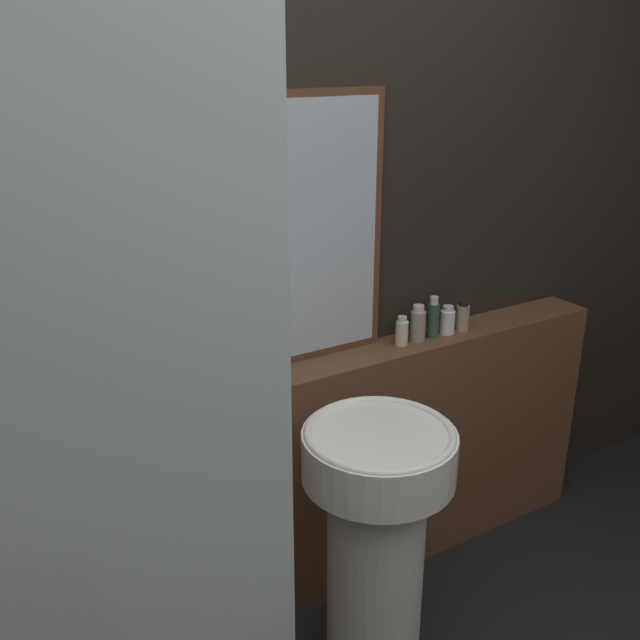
{
  "coord_description": "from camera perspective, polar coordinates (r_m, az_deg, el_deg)",
  "views": [
    {
      "loc": [
        -1.11,
        -0.48,
        1.92
      ],
      "look_at": [
        -0.04,
        1.3,
        1.13
      ],
      "focal_mm": 40.0,
      "sensor_mm": 36.0,
      "label": 1
    }
  ],
  "objects": [
    {
      "name": "wall_back",
      "position": [
        2.38,
        -1.84,
        4.58
      ],
      "size": [
        8.0,
        0.06,
        2.5
      ],
      "color": "black",
      "rests_on": "ground_plane"
    },
    {
      "name": "vanity_counter",
      "position": [
        2.62,
        -0.29,
        -12.88
      ],
      "size": [
        2.48,
        0.19,
        0.92
      ],
      "color": "brown",
      "rests_on": "ground_plane"
    },
    {
      "name": "pedestal_sink",
      "position": [
        2.28,
        4.51,
        -16.9
      ],
      "size": [
        0.45,
        0.45,
        0.9
      ],
      "color": "white",
      "rests_on": "ground_plane"
    },
    {
      "name": "mirror",
      "position": [
        2.27,
        -2.98,
        6.76
      ],
      "size": [
        0.74,
        0.03,
        0.88
      ],
      "color": "#563323",
      "rests_on": "vanity_counter"
    },
    {
      "name": "towel_stack",
      "position": [
        2.16,
        -13.53,
        -5.5
      ],
      "size": [
        0.16,
        0.14,
        0.11
      ],
      "color": "white",
      "rests_on": "vanity_counter"
    },
    {
      "name": "shampoo_bottle",
      "position": [
        2.56,
        6.56,
        -0.93
      ],
      "size": [
        0.05,
        0.05,
        0.11
      ],
      "color": "beige",
      "rests_on": "vanity_counter"
    },
    {
      "name": "conditioner_bottle",
      "position": [
        2.6,
        7.84,
        -0.35
      ],
      "size": [
        0.05,
        0.05,
        0.14
      ],
      "color": "gray",
      "rests_on": "vanity_counter"
    },
    {
      "name": "lotion_bottle",
      "position": [
        2.64,
        9.04,
        0.12
      ],
      "size": [
        0.04,
        0.04,
        0.16
      ],
      "color": "#2D4C3D",
      "rests_on": "vanity_counter"
    },
    {
      "name": "body_wash_bottle",
      "position": [
        2.69,
        10.16,
        -0.05
      ],
      "size": [
        0.05,
        0.05,
        0.11
      ],
      "color": "white",
      "rests_on": "vanity_counter"
    },
    {
      "name": "hand_soap_bottle",
      "position": [
        2.73,
        11.34,
        0.31
      ],
      "size": [
        0.05,
        0.05,
        0.12
      ],
      "color": "gray",
      "rests_on": "vanity_counter"
    }
  ]
}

